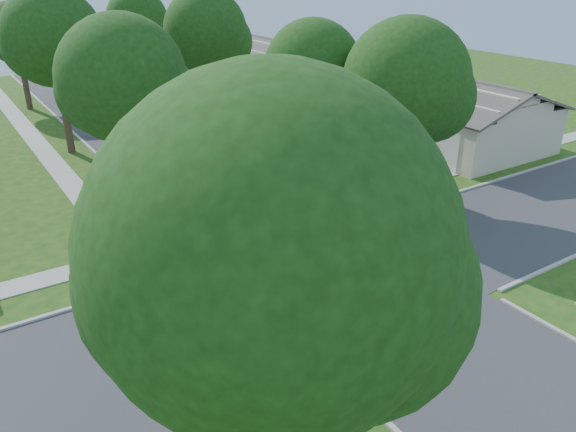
{
  "coord_description": "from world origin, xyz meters",
  "views": [
    {
      "loc": [
        -11.55,
        -13.69,
        10.74
      ],
      "look_at": [
        -0.66,
        2.99,
        1.6
      ],
      "focal_mm": 35.0,
      "sensor_mm": 36.0,
      "label": 1
    }
  ],
  "objects_px": {
    "stop_sign_ne": "(365,168)",
    "house_ne_near": "(436,116)",
    "stop_sign_sw": "(321,346)",
    "tree_e_near": "(313,73)",
    "tree_sw_corner": "(275,265)",
    "car_curb_east": "(151,102)",
    "house_ne_far": "(285,73)",
    "tree_w_far": "(17,36)",
    "tree_e_mid": "(206,35)",
    "tree_w_mid": "(55,42)",
    "car_driveway": "(409,148)",
    "tree_ne_corner": "(406,88)",
    "tree_w_near": "(124,85)",
    "tree_e_far": "(138,22)",
    "car_curb_west": "(73,95)"
  },
  "relations": [
    {
      "from": "stop_sign_sw",
      "to": "house_ne_near",
      "type": "xyz_separation_m",
      "value": [
        20.69,
        15.7,
        -0.51
      ]
    },
    {
      "from": "tree_sw_corner",
      "to": "car_curb_east",
      "type": "height_order",
      "value": "tree_sw_corner"
    },
    {
      "from": "house_ne_far",
      "to": "car_driveway",
      "type": "xyz_separation_m",
      "value": [
        -4.49,
        -20.3,
        -0.8
      ]
    },
    {
      "from": "stop_sign_sw",
      "to": "tree_w_far",
      "type": "relative_size",
      "value": 0.37
    },
    {
      "from": "tree_sw_corner",
      "to": "house_ne_far",
      "type": "height_order",
      "value": "tree_sw_corner"
    },
    {
      "from": "tree_e_mid",
      "to": "tree_e_near",
      "type": "bearing_deg",
      "value": -90.03
    },
    {
      "from": "stop_sign_ne",
      "to": "tree_w_far",
      "type": "distance_m",
      "value": 30.96
    },
    {
      "from": "tree_e_near",
      "to": "tree_e_far",
      "type": "distance_m",
      "value": 25.0
    },
    {
      "from": "stop_sign_sw",
      "to": "car_driveway",
      "type": "height_order",
      "value": "stop_sign_sw"
    },
    {
      "from": "tree_ne_corner",
      "to": "car_driveway",
      "type": "relative_size",
      "value": 2.0
    },
    {
      "from": "stop_sign_ne",
      "to": "tree_sw_corner",
      "type": "relative_size",
      "value": 0.31
    },
    {
      "from": "stop_sign_ne",
      "to": "tree_e_near",
      "type": "bearing_deg",
      "value": 89.32
    },
    {
      "from": "stop_sign_sw",
      "to": "tree_e_far",
      "type": "distance_m",
      "value": 40.04
    },
    {
      "from": "stop_sign_ne",
      "to": "house_ne_near",
      "type": "xyz_separation_m",
      "value": [
        11.29,
        6.3,
        -0.51
      ]
    },
    {
      "from": "tree_w_mid",
      "to": "car_curb_west",
      "type": "distance_m",
      "value": 14.97
    },
    {
      "from": "stop_sign_sw",
      "to": "stop_sign_ne",
      "type": "relative_size",
      "value": 1.0
    },
    {
      "from": "tree_e_mid",
      "to": "stop_sign_ne",
      "type": "bearing_deg",
      "value": -90.2
    },
    {
      "from": "stop_sign_sw",
      "to": "tree_e_mid",
      "type": "bearing_deg",
      "value": 69.8
    },
    {
      "from": "tree_e_mid",
      "to": "tree_w_far",
      "type": "distance_m",
      "value": 16.06
    },
    {
      "from": "tree_w_far",
      "to": "car_curb_east",
      "type": "relative_size",
      "value": 2.03
    },
    {
      "from": "tree_e_mid",
      "to": "house_ne_near",
      "type": "relative_size",
      "value": 0.68
    },
    {
      "from": "tree_sw_corner",
      "to": "tree_ne_corner",
      "type": "xyz_separation_m",
      "value": [
        13.8,
        11.2,
        -0.67
      ]
    },
    {
      "from": "stop_sign_sw",
      "to": "car_curb_east",
      "type": "relative_size",
      "value": 0.75
    },
    {
      "from": "tree_w_mid",
      "to": "tree_sw_corner",
      "type": "bearing_deg",
      "value": -95.7
    },
    {
      "from": "stop_sign_sw",
      "to": "tree_w_near",
      "type": "xyz_separation_m",
      "value": [
        0.06,
        13.71,
        4.08
      ]
    },
    {
      "from": "stop_sign_ne",
      "to": "car_driveway",
      "type": "height_order",
      "value": "stop_sign_ne"
    },
    {
      "from": "tree_e_far",
      "to": "car_curb_west",
      "type": "bearing_deg",
      "value": 176.66
    },
    {
      "from": "tree_e_mid",
      "to": "tree_ne_corner",
      "type": "xyz_separation_m",
      "value": [
        1.6,
        -16.8,
        -0.66
      ]
    },
    {
      "from": "tree_w_mid",
      "to": "tree_sw_corner",
      "type": "height_order",
      "value": "tree_w_mid"
    },
    {
      "from": "tree_sw_corner",
      "to": "car_curb_west",
      "type": "height_order",
      "value": "tree_sw_corner"
    },
    {
      "from": "tree_e_near",
      "to": "car_driveway",
      "type": "distance_m",
      "value": 8.36
    },
    {
      "from": "house_ne_near",
      "to": "car_curb_east",
      "type": "distance_m",
      "value": 21.58
    },
    {
      "from": "stop_sign_sw",
      "to": "tree_e_near",
      "type": "relative_size",
      "value": 0.36
    },
    {
      "from": "tree_w_mid",
      "to": "stop_sign_sw",
      "type": "bearing_deg",
      "value": -90.13
    },
    {
      "from": "stop_sign_sw",
      "to": "tree_w_near",
      "type": "bearing_deg",
      "value": 89.77
    },
    {
      "from": "tree_w_near",
      "to": "tree_ne_corner",
      "type": "distance_m",
      "value": 12.02
    },
    {
      "from": "tree_ne_corner",
      "to": "car_curb_west",
      "type": "relative_size",
      "value": 1.97
    },
    {
      "from": "tree_w_near",
      "to": "house_ne_near",
      "type": "distance_m",
      "value": 21.24
    },
    {
      "from": "tree_sw_corner",
      "to": "house_ne_near",
      "type": "distance_m",
      "value": 29.92
    },
    {
      "from": "tree_e_mid",
      "to": "house_ne_far",
      "type": "distance_m",
      "value": 14.58
    },
    {
      "from": "tree_w_mid",
      "to": "tree_ne_corner",
      "type": "relative_size",
      "value": 1.1
    },
    {
      "from": "tree_w_mid",
      "to": "tree_w_far",
      "type": "xyz_separation_m",
      "value": [
        -0.01,
        13.0,
        -0.98
      ]
    },
    {
      "from": "stop_sign_sw",
      "to": "tree_e_near",
      "type": "bearing_deg",
      "value": 55.41
    },
    {
      "from": "tree_e_near",
      "to": "tree_w_near",
      "type": "distance_m",
      "value": 9.41
    },
    {
      "from": "tree_e_mid",
      "to": "car_curb_east",
      "type": "distance_m",
      "value": 9.36
    },
    {
      "from": "tree_sw_corner",
      "to": "car_driveway",
      "type": "height_order",
      "value": "tree_sw_corner"
    },
    {
      "from": "tree_e_near",
      "to": "car_curb_east",
      "type": "relative_size",
      "value": 2.1
    },
    {
      "from": "tree_w_mid",
      "to": "tree_w_far",
      "type": "bearing_deg",
      "value": 90.05
    },
    {
      "from": "tree_sw_corner",
      "to": "house_ne_near",
      "type": "xyz_separation_m",
      "value": [
        23.43,
        17.99,
        -4.75
      ]
    },
    {
      "from": "stop_sign_sw",
      "to": "tree_e_near",
      "type": "height_order",
      "value": "tree_e_near"
    }
  ]
}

